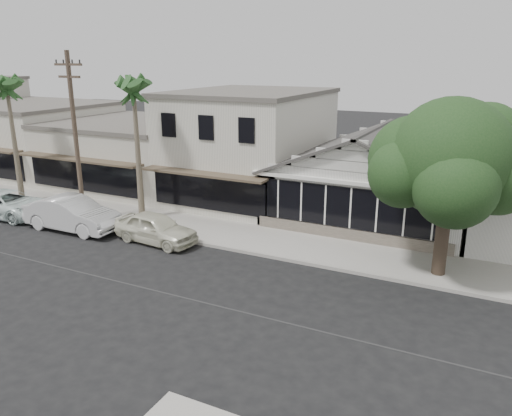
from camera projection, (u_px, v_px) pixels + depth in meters
The scene contains 13 objects.
ground at pixel (160, 292), 19.16m from camera, with size 140.00×140.00×0.00m, color black.
sidewalk_north at pixel (118, 215), 28.33m from camera, with size 90.00×3.50×0.15m, color #9E9991.
corner_shop at pixel (373, 174), 26.97m from camera, with size 10.40×8.60×5.10m.
row_building_near at pixel (250, 148), 31.07m from camera, with size 8.00×10.00×6.50m, color silver.
row_building_midnear at pixel (137, 154), 35.23m from camera, with size 10.00×10.00×4.20m, color beige.
row_building_midfar at pixel (31, 138), 39.59m from camera, with size 11.00×10.00×5.00m, color silver.
utility_pole at pixel (75, 134), 26.06m from camera, with size 1.80×0.24×9.00m.
car_0 at pixel (156, 228), 24.08m from camera, with size 1.74×4.33×1.47m, color silver.
car_1 at pixel (72, 214), 25.80m from camera, with size 1.85×5.30×1.74m, color silver.
car_2 at pixel (8, 204), 28.05m from camera, with size 2.43×5.26×1.46m, color white.
shade_tree at pixel (450, 161), 19.32m from camera, with size 6.56×5.93×7.28m.
palm_east at pixel (134, 91), 25.62m from camera, with size 2.79×2.79×8.15m.
palm_mid at pixel (7, 88), 28.92m from camera, with size 3.05×3.05×8.07m.
Camera 1 is at (11.06, -13.95, 8.62)m, focal length 35.00 mm.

